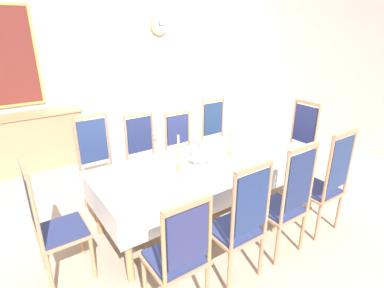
{
  "coord_description": "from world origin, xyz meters",
  "views": [
    {
      "loc": [
        -1.9,
        -2.65,
        2.18
      ],
      "look_at": [
        -0.15,
        -0.11,
        0.97
      ],
      "focal_mm": 28.48,
      "sensor_mm": 36.0,
      "label": 1
    }
  ],
  "objects": [
    {
      "name": "spoon_secondary",
      "position": [
        -0.51,
        -0.46,
        0.75
      ],
      "size": [
        0.06,
        0.17,
        0.01
      ],
      "rotation": [
        0.0,
        0.0,
        0.24
      ],
      "color": "gold",
      "rests_on": "tablecloth"
    },
    {
      "name": "candlestick_west",
      "position": [
        -0.35,
        -0.16,
        0.91
      ],
      "size": [
        0.07,
        0.07,
        0.38
      ],
      "color": "gold",
      "rests_on": "tablecloth"
    },
    {
      "name": "spoon_primary",
      "position": [
        1.17,
        -0.46,
        0.75
      ],
      "size": [
        0.06,
        0.17,
        0.01
      ],
      "rotation": [
        0.0,
        0.0,
        -0.29
      ],
      "color": "gold",
      "rests_on": "tablecloth"
    },
    {
      "name": "sideboard",
      "position": [
        -1.36,
        2.52,
        0.45
      ],
      "size": [
        1.44,
        0.48,
        0.9
      ],
      "rotation": [
        0.0,
        0.0,
        3.14
      ],
      "color": "tan",
      "rests_on": "ground"
    },
    {
      "name": "chair_north_b",
      "position": [
        -0.32,
        0.76,
        0.57
      ],
      "size": [
        0.44,
        0.42,
        1.12
      ],
      "rotation": [
        0.0,
        0.0,
        3.14
      ],
      "color": "tan",
      "rests_on": "ground"
    },
    {
      "name": "chair_north_c",
      "position": [
        0.28,
        0.75,
        0.55
      ],
      "size": [
        0.44,
        0.42,
        1.05
      ],
      "rotation": [
        0.0,
        0.0,
        3.14
      ],
      "color": "tan",
      "rests_on": "ground"
    },
    {
      "name": "chair_south_d",
      "position": [
        0.92,
        -1.08,
        0.6
      ],
      "size": [
        0.44,
        0.42,
        1.21
      ],
      "color": "tan",
      "rests_on": "ground"
    },
    {
      "name": "chair_south_c",
      "position": [
        0.28,
        -1.08,
        0.6
      ],
      "size": [
        0.44,
        0.42,
        1.21
      ],
      "color": "tan",
      "rests_on": "ground"
    },
    {
      "name": "right_wall",
      "position": [
        3.66,
        0.0,
        1.73
      ],
      "size": [
        0.08,
        5.6,
        3.45
      ],
      "primitive_type": "cube",
      "color": "silver",
      "rests_on": "ground"
    },
    {
      "name": "chair_south_a",
      "position": [
        -0.93,
        -1.07,
        0.55
      ],
      "size": [
        0.44,
        0.42,
        1.07
      ],
      "color": "tan",
      "rests_on": "ground"
    },
    {
      "name": "candlestick_east",
      "position": [
        0.35,
        -0.16,
        0.91
      ],
      "size": [
        0.07,
        0.07,
        0.38
      ],
      "color": "gold",
      "rests_on": "tablecloth"
    },
    {
      "name": "bowl_near_left",
      "position": [
        1.05,
        -0.49,
        0.77
      ],
      "size": [
        0.17,
        0.17,
        0.04
      ],
      "color": "white",
      "rests_on": "tablecloth"
    },
    {
      "name": "bowl_near_right",
      "position": [
        -0.39,
        -0.49,
        0.77
      ],
      "size": [
        0.16,
        0.16,
        0.04
      ],
      "color": "white",
      "rests_on": "tablecloth"
    },
    {
      "name": "soup_tureen",
      "position": [
        -0.08,
        -0.16,
        0.86
      ],
      "size": [
        0.27,
        0.27,
        0.22
      ],
      "color": "white",
      "rests_on": "tablecloth"
    },
    {
      "name": "chair_south_b",
      "position": [
        -0.32,
        -1.08,
        0.59
      ],
      "size": [
        0.44,
        0.42,
        1.18
      ],
      "color": "tan",
      "rests_on": "ground"
    },
    {
      "name": "chair_north_a",
      "position": [
        -0.93,
        0.76,
        0.6
      ],
      "size": [
        0.44,
        0.42,
        1.2
      ],
      "rotation": [
        0.0,
        0.0,
        3.14
      ],
      "color": "tan",
      "rests_on": "ground"
    },
    {
      "name": "tablecloth",
      "position": [
        0.0,
        -0.16,
        0.68
      ],
      "size": [
        2.5,
        1.04,
        0.31
      ],
      "color": "white",
      "rests_on": "dining_table"
    },
    {
      "name": "chair_head_east",
      "position": [
        1.65,
        -0.16,
        0.6
      ],
      "size": [
        0.42,
        0.44,
        1.2
      ],
      "rotation": [
        0.0,
        0.0,
        1.57
      ],
      "color": "tan",
      "rests_on": "ground"
    },
    {
      "name": "chair_head_west",
      "position": [
        -1.65,
        -0.16,
        0.58
      ],
      "size": [
        0.42,
        0.44,
        1.17
      ],
      "rotation": [
        0.0,
        0.0,
        -1.57
      ],
      "color": "tan",
      "rests_on": "ground"
    },
    {
      "name": "ground",
      "position": [
        0.0,
        0.0,
        -0.02
      ],
      "size": [
        7.24,
        5.6,
        0.04
      ],
      "primitive_type": "cube",
      "color": "#B5A792"
    },
    {
      "name": "back_wall",
      "position": [
        0.0,
        2.84,
        1.73
      ],
      "size": [
        7.24,
        0.08,
        3.45
      ],
      "primitive_type": "cube",
      "color": "silver",
      "rests_on": "ground"
    },
    {
      "name": "mounted_clock",
      "position": [
        1.07,
        2.77,
        2.18
      ],
      "size": [
        0.35,
        0.06,
        0.35
      ],
      "color": "#D1B251"
    },
    {
      "name": "dining_table",
      "position": [
        0.0,
        -0.16,
        0.67
      ],
      "size": [
        2.48,
        1.02,
        0.74
      ],
      "color": "tan",
      "rests_on": "ground"
    },
    {
      "name": "chair_north_d",
      "position": [
        0.92,
        0.76,
        0.58
      ],
      "size": [
        0.44,
        0.42,
        1.15
      ],
      "rotation": [
        0.0,
        0.0,
        3.14
      ],
      "color": "tan",
      "rests_on": "ground"
    }
  ]
}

